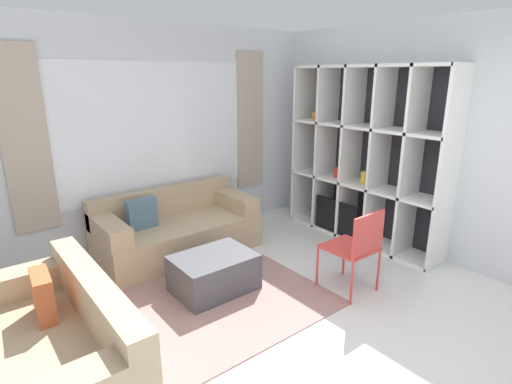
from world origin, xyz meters
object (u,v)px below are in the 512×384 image
couch_main (176,230)px  folding_chair (357,244)px  shelving_unit (365,158)px  couch_side (54,351)px  ottoman (214,273)px

couch_main → folding_chair: 2.17m
shelving_unit → couch_main: 2.54m
couch_main → couch_side: size_ratio=1.09×
shelving_unit → couch_main: shelving_unit is taller
shelving_unit → ottoman: bearing=178.8°
couch_side → folding_chair: 2.68m
couch_side → ottoman: 1.62m
shelving_unit → ottoman: size_ratio=2.83×
couch_main → ottoman: couch_main is taller
couch_main → ottoman: 1.06m
couch_side → couch_main: bearing=131.0°
couch_main → ottoman: size_ratio=2.39×
folding_chair → shelving_unit: bearing=-144.8°
couch_main → ottoman: (-0.13, -1.04, -0.10)m
ottoman → folding_chair: 1.44m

